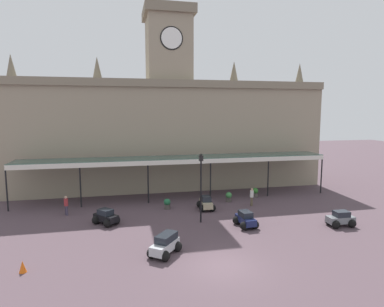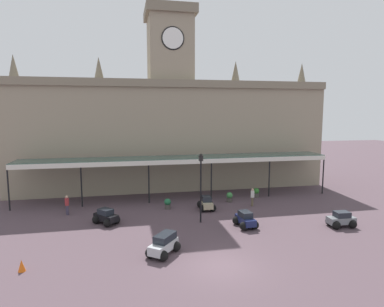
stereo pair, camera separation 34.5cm
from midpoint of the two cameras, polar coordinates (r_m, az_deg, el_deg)
name	(u,v)px [view 2 (the right image)]	position (r m, az deg, el deg)	size (l,w,h in m)	color
ground_plane	(221,266)	(20.01, 5.60, -18.81)	(140.00, 140.00, 0.00)	#4F3E45
station_building	(170,129)	(38.59, -3.49, 4.26)	(34.91, 7.13, 20.14)	gray
entrance_canopy	(179,159)	(33.16, -2.05, -0.89)	(31.07, 3.26, 4.21)	#38564C
car_silver_estate	(164,246)	(21.18, -4.43, -15.60)	(2.30, 2.42, 1.27)	#B2B5BA
car_beige_sedan	(206,204)	(30.00, 2.84, -8.73)	(1.59, 2.09, 1.19)	tan
car_navy_sedan	(245,220)	(26.07, 9.60, -11.33)	(1.63, 2.12, 1.19)	#19214C
car_grey_sedan	(341,220)	(28.22, 24.72, -10.46)	(2.08, 1.58, 1.19)	slate
car_black_sedan	(106,217)	(27.19, -14.29, -10.67)	(2.20, 2.23, 1.19)	black
pedestrian_beside_cars	(252,196)	(31.50, 10.73, -7.30)	(0.34, 0.35, 1.67)	brown
pedestrian_near_entrance	(67,204)	(30.30, -20.52, -8.24)	(0.34, 0.36, 1.67)	#3F384C
victorian_lamppost	(201,181)	(25.92, 1.92, -4.71)	(0.30, 0.30, 5.53)	black
traffic_cone	(22,266)	(21.34, -26.96, -16.91)	(0.40, 0.40, 0.66)	orange
planter_near_kerb	(229,197)	(32.61, 6.80, -7.48)	(0.60, 0.60, 0.96)	#47423D
planter_by_canopy	(256,192)	(34.77, 11.34, -6.63)	(0.60, 0.60, 0.96)	#47423D
planter_forecourt_centre	(168,204)	(30.21, -3.92, -8.65)	(0.60, 0.60, 0.96)	#47423D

